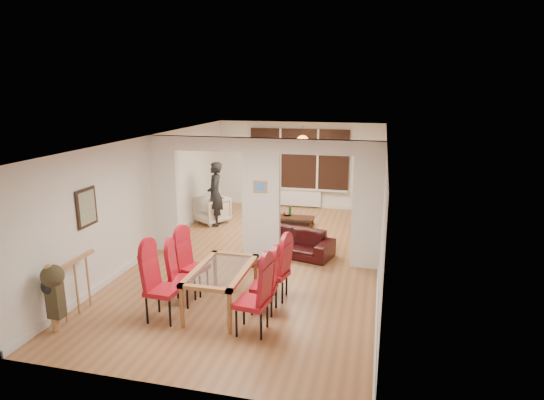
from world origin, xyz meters
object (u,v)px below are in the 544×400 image
at_px(dining_chair_lb, 181,276).
at_px(armchair, 212,210).
at_px(person, 215,194).
at_px(coffee_table, 295,221).
at_px(dining_chair_rb, 264,282).
at_px(dining_chair_rc, 275,270).
at_px(dining_table, 222,289).
at_px(dining_chair_la, 163,285).
at_px(bowl, 287,214).
at_px(television, 360,218).
at_px(bottle, 290,211).
at_px(dining_chair_ra, 252,297).
at_px(sofa, 289,241).
at_px(dining_chair_lc, 194,264).

height_order(dining_chair_lb, armchair, dining_chair_lb).
height_order(dining_chair_lb, person, person).
bearing_deg(coffee_table, dining_chair_rb, -85.30).
height_order(dining_chair_rb, dining_chair_rc, dining_chair_rc).
bearing_deg(dining_table, dining_chair_rb, 6.36).
distance_m(dining_chair_la, bowl, 5.67).
height_order(dining_chair_la, coffee_table, dining_chair_la).
relative_size(television, bottle, 3.62).
bearing_deg(bottle, dining_chair_rb, -83.50).
bearing_deg(dining_chair_ra, dining_chair_la, -174.77).
bearing_deg(dining_chair_rb, sofa, 90.69).
bearing_deg(person, dining_chair_ra, 9.15).
height_order(dining_chair_ra, sofa, dining_chair_ra).
bearing_deg(dining_chair_la, dining_chair_lb, 88.25).
bearing_deg(armchair, coffee_table, 39.07).
xyz_separation_m(dining_chair_lb, coffee_table, (1.03, 4.92, -0.39)).
height_order(dining_chair_ra, bowl, dining_chair_ra).
bearing_deg(dining_table, sofa, 78.39).
height_order(dining_table, television, dining_table).
bearing_deg(dining_chair_ra, dining_chair_lc, 149.25).
xyz_separation_m(dining_chair_la, sofa, (1.36, 3.37, -0.31)).
height_order(dining_chair_ra, bottle, dining_chair_ra).
relative_size(dining_chair_lc, bottle, 4.04).
bearing_deg(bottle, dining_chair_la, -99.28).
distance_m(television, bottle, 1.86).
bearing_deg(dining_chair_rb, dining_chair_la, -159.08).
bearing_deg(dining_chair_la, coffee_table, 82.22).
height_order(dining_table, coffee_table, dining_table).
xyz_separation_m(bottle, bowl, (-0.08, 0.00, -0.11)).
bearing_deg(television, dining_chair_la, 128.77).
height_order(dining_chair_la, dining_chair_rc, dining_chair_la).
bearing_deg(dining_chair_lb, dining_chair_la, -104.15).
distance_m(dining_chair_lc, dining_chair_ra, 1.76).
bearing_deg(dining_chair_rc, dining_chair_rb, -83.62).
height_order(dining_chair_lb, dining_chair_ra, dining_chair_ra).
distance_m(dining_chair_lb, person, 4.56).
distance_m(dining_chair_rb, coffee_table, 4.90).
bearing_deg(dining_chair_rb, dining_chair_ra, -92.87).
bearing_deg(dining_chair_ra, coffee_table, 101.13).
bearing_deg(dining_chair_lc, coffee_table, 90.73).
relative_size(dining_chair_lc, dining_chair_rb, 1.06).
bearing_deg(dining_chair_rc, dining_table, -129.06).
relative_size(dining_chair_la, dining_chair_lb, 1.16).
bearing_deg(television, person, 74.42).
relative_size(sofa, person, 1.12).
bearing_deg(coffee_table, dining_chair_lc, -102.67).
relative_size(television, coffee_table, 0.99).
bearing_deg(person, bowl, 91.55).
bearing_deg(dining_chair_ra, person, 123.08).
distance_m(television, bowl, 1.93).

